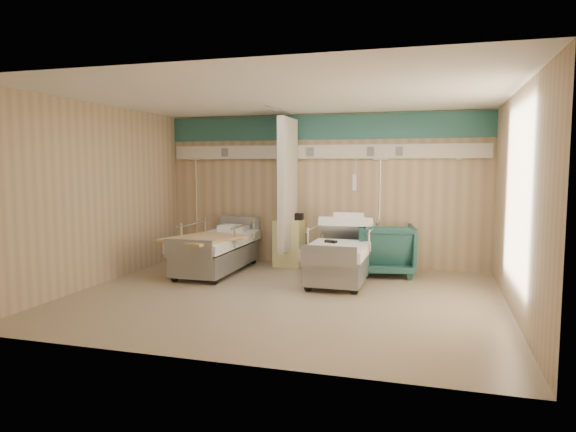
{
  "coord_description": "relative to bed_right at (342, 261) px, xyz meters",
  "views": [
    {
      "loc": [
        2.04,
        -6.82,
        1.86
      ],
      "look_at": [
        -0.11,
        0.6,
        1.09
      ],
      "focal_mm": 32.0,
      "sensor_mm": 36.0,
      "label": 1
    }
  ],
  "objects": [
    {
      "name": "bed_left",
      "position": [
        -2.2,
        0.0,
        0.0
      ],
      "size": [
        1.0,
        2.16,
        0.63
      ],
      "primitive_type": null,
      "color": "white",
      "rests_on": "ground"
    },
    {
      "name": "tan_blanket",
      "position": [
        -2.23,
        -0.46,
        0.34
      ],
      "size": [
        1.29,
        1.45,
        0.04
      ],
      "primitive_type": "cube",
      "rotation": [
        0.0,
        0.0,
        -0.3
      ],
      "color": "tan",
      "rests_on": "bed_left"
    },
    {
      "name": "bed_right",
      "position": [
        0.0,
        0.0,
        0.0
      ],
      "size": [
        1.0,
        2.16,
        0.63
      ],
      "primitive_type": null,
      "color": "white",
      "rests_on": "ground"
    },
    {
      "name": "iv_stand_right",
      "position": [
        0.5,
        0.86,
        0.09
      ],
      "size": [
        0.35,
        0.35,
        1.97
      ],
      "rotation": [
        0.0,
        0.0,
        0.32
      ],
      "color": "silver",
      "rests_on": "ground"
    },
    {
      "name": "call_remote",
      "position": [
        -0.14,
        -0.2,
        0.34
      ],
      "size": [
        0.21,
        0.14,
        0.04
      ],
      "primitive_type": "cube",
      "rotation": [
        0.0,
        0.0,
        -0.32
      ],
      "color": "black",
      "rests_on": "bed_right"
    },
    {
      "name": "waffle_blanket",
      "position": [
        0.68,
        0.58,
        0.59
      ],
      "size": [
        0.69,
        0.64,
        0.06
      ],
      "primitive_type": "cube",
      "rotation": [
        0.0,
        0.0,
        3.41
      ],
      "color": "white",
      "rests_on": "visitor_armchair"
    },
    {
      "name": "room_walls",
      "position": [
        -0.63,
        -1.05,
        1.55
      ],
      "size": [
        6.04,
        5.04,
        2.82
      ],
      "color": "tan",
      "rests_on": "ground"
    },
    {
      "name": "toiletry_bag",
      "position": [
        -1.02,
        0.95,
        0.6
      ],
      "size": [
        0.24,
        0.16,
        0.13
      ],
      "primitive_type": "cube",
      "rotation": [
        0.0,
        0.0,
        0.05
      ],
      "color": "black",
      "rests_on": "bedside_cabinet"
    },
    {
      "name": "iv_stand_left",
      "position": [
        -2.98,
        0.83,
        0.09
      ],
      "size": [
        0.35,
        0.35,
        1.98
      ],
      "rotation": [
        0.0,
        0.0,
        -0.03
      ],
      "color": "silver",
      "rests_on": "ground"
    },
    {
      "name": "visitor_armchair",
      "position": [
        0.65,
        0.6,
        0.12
      ],
      "size": [
        1.07,
        1.09,
        0.87
      ],
      "primitive_type": "imported",
      "rotation": [
        0.0,
        0.0,
        3.3
      ],
      "color": "#1C4744",
      "rests_on": "ground"
    },
    {
      "name": "ground",
      "position": [
        -0.6,
        -1.3,
        -0.32
      ],
      "size": [
        6.0,
        5.0,
        0.0
      ],
      "primitive_type": "cube",
      "color": "tan",
      "rests_on": "ground"
    },
    {
      "name": "bedside_cabinet",
      "position": [
        -1.15,
        0.9,
        0.11
      ],
      "size": [
        0.5,
        0.48,
        0.85
      ],
      "primitive_type": "cube",
      "color": "#F5EE99",
      "rests_on": "ground"
    },
    {
      "name": "white_cup",
      "position": [
        -1.34,
        1.01,
        0.61
      ],
      "size": [
        0.11,
        0.11,
        0.14
      ],
      "primitive_type": "cylinder",
      "rotation": [
        0.0,
        0.0,
        0.15
      ],
      "color": "white",
      "rests_on": "bedside_cabinet"
    }
  ]
}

